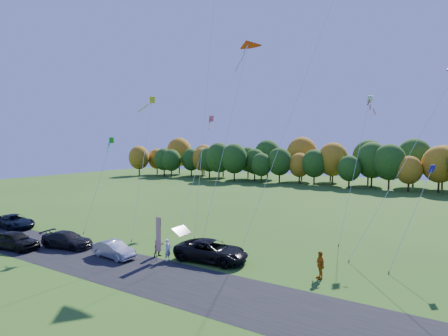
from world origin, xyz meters
The scene contains 21 objects.
ground centered at (0.00, 0.00, 0.00)m, with size 160.00×160.00×0.00m, color #295416.
asphalt_strip centered at (0.00, -4.00, 0.01)m, with size 90.00×6.00×0.01m, color black.
tree_line centered at (0.00, 55.00, 0.00)m, with size 116.00×12.00×10.00m, color #1E4711, non-canonical shape.
black_suv centered at (2.02, 0.70, 0.82)m, with size 2.72×5.90×1.64m, color black.
silver_sedan centered at (-5.24, -2.72, 0.66)m, with size 1.40×4.02×1.32m, color silver.
dark_truck_a centered at (-11.00, -2.97, 0.70)m, with size 1.97×4.85×1.41m, color black.
dark_truck_b centered at (-14.50, -5.64, 0.79)m, with size 1.86×4.61×1.57m, color black.
dark_suv_west centered at (-22.53, -1.48, 0.74)m, with size 2.45×5.30×1.47m, color black.
person_tailgate_a centered at (-0.96, -1.05, 0.87)m, with size 0.64×0.42×1.75m, color white.
person_tailgate_b centered at (-2.30, -0.61, 0.90)m, with size 0.87×0.68×1.80m, color gray.
person_east centered at (10.43, 1.51, 0.96)m, with size 1.13×0.47×1.93m, color #BD6911.
feather_flag centered at (-1.57, -1.49, 2.19)m, with size 0.48×0.07×3.60m.
kite_delta_blue centered at (-4.41, 9.73, 15.42)m, with size 4.73×10.31×31.49m.
kite_parafoil_orange centered at (5.43, 10.66, 13.66)m, with size 6.91×13.07×27.64m.
kite_delta_red centered at (-0.50, 7.92, 11.48)m, with size 2.73×11.12×21.56m.
kite_parafoil_rainbow centered at (14.88, 8.89, 7.71)m, with size 8.32×6.21×15.69m.
kite_diamond_yellow centered at (-9.01, 4.62, 7.22)m, with size 3.72×7.11×14.94m.
kite_diamond_green centered at (-13.86, 3.09, 5.67)m, with size 1.07×4.60×10.30m.
kite_diamond_white centered at (10.39, 13.42, 7.12)m, with size 1.89×7.51×14.55m.
kite_diamond_pink centered at (-6.89, 11.25, 6.40)m, with size 1.66×8.54×13.18m.
kite_diamond_blue_low centered at (15.59, 7.09, 3.76)m, with size 2.91×4.82×7.95m.
Camera 1 is at (16.88, -21.98, 9.29)m, focal length 28.00 mm.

